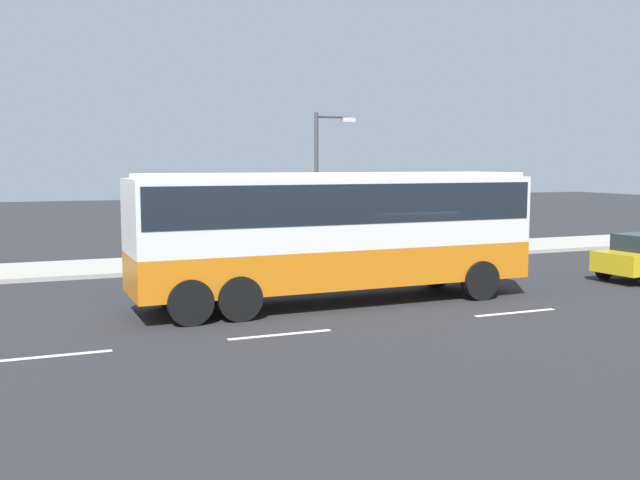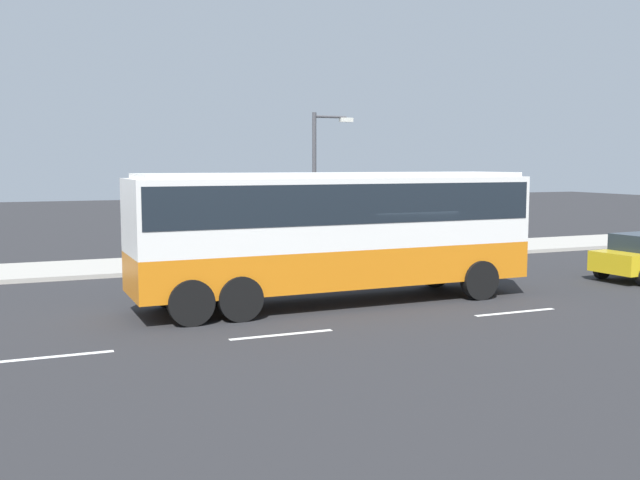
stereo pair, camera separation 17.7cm
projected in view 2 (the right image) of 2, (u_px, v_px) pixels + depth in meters
The scene contains 6 objects.
ground_plane at pixel (396, 298), 20.31m from camera, with size 120.00×120.00×0.00m, color #28282B.
sidewalk_curb at pixel (289, 258), 28.37m from camera, with size 80.00×4.00×0.15m, color #A8A399.
lane_centreline at pixel (459, 318), 17.72m from camera, with size 34.65×0.16×0.01m.
coach_bus at pixel (336, 223), 19.37m from camera, with size 11.01×2.80×3.54m.
pedestrian_near_curb at pixel (487, 229), 30.17m from camera, with size 0.32×0.32×1.57m.
street_lamp at pixel (319, 174), 27.20m from camera, with size 1.64×0.24×5.54m.
Camera 2 is at (-9.67, -17.66, 3.77)m, focal length 40.40 mm.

